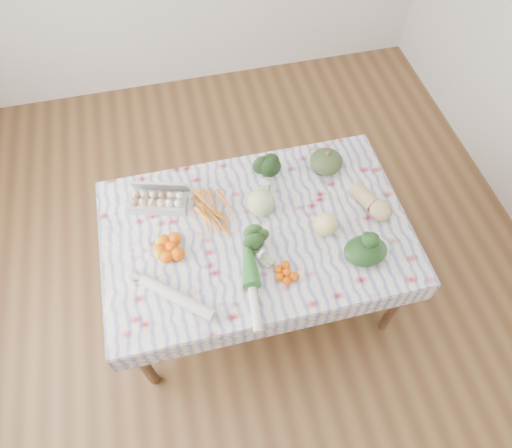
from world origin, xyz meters
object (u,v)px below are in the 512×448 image
dining_table (256,238)px  butternut_squash (372,201)px  kabocha_squash (326,161)px  grapefruit (326,224)px  egg_carton (158,202)px  cabbage (261,203)px

dining_table → butternut_squash: 0.67m
kabocha_squash → grapefruit: 0.44m
dining_table → egg_carton: bearing=150.9°
cabbage → egg_carton: bearing=163.8°
butternut_squash → grapefruit: grapefruit is taller
kabocha_squash → butternut_squash: kabocha_squash is taller
dining_table → butternut_squash: bearing=-0.4°
cabbage → grapefruit: (0.30, -0.21, -0.01)m
butternut_squash → grapefruit: 0.31m
egg_carton → kabocha_squash: size_ratio=1.66×
dining_table → grapefruit: (0.36, -0.09, 0.15)m
egg_carton → grapefruit: size_ratio=2.49×
egg_carton → kabocha_squash: (0.99, 0.05, 0.02)m
grapefruit → kabocha_squash: bearing=71.4°
dining_table → egg_carton: (-0.49, 0.27, 0.13)m
butternut_squash → kabocha_squash: bearing=91.8°
egg_carton → kabocha_squash: bearing=18.6°
dining_table → butternut_squash: (0.65, -0.00, 0.14)m
egg_carton → cabbage: 0.57m
cabbage → butternut_squash: cabbage is taller
grapefruit → dining_table: bearing=165.7°
dining_table → kabocha_squash: size_ratio=8.42×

